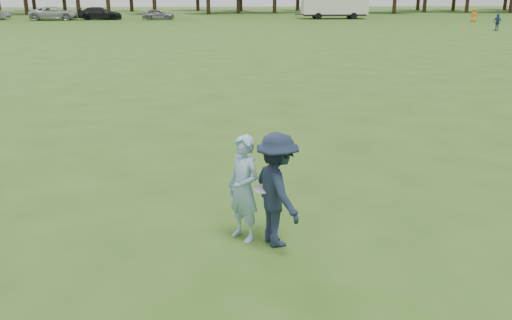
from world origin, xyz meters
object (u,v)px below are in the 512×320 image
object	(u,v)px
thrower	(244,189)
player_far_b	(497,22)
cargo_trailer	(335,4)
field_cone	(464,28)
player_far_c	(474,15)
car_c	(54,13)
car_e	(158,14)
car_d	(100,13)
defender	(277,190)

from	to	relation	value
thrower	player_far_b	xyz separation A→B (m)	(25.40, 41.62, -0.14)
cargo_trailer	field_cone	bearing A→B (deg)	-63.76
player_far_c	player_far_b	bearing A→B (deg)	118.60
player_far_c	car_c	world-z (taller)	car_c
thrower	car_e	distance (m)	60.53
car_d	car_c	bearing A→B (deg)	89.49
thrower	car_c	world-z (taller)	thrower
car_e	thrower	bearing A→B (deg)	-172.82
thrower	player_far_c	xyz separation A→B (m)	(28.68, 53.51, -0.13)
player_far_b	thrower	bearing A→B (deg)	-55.69
player_far_b	player_far_c	xyz separation A→B (m)	(3.28, 11.89, 0.00)
car_d	cargo_trailer	distance (m)	28.73
field_cone	car_d	bearing A→B (deg)	154.61
car_c	field_cone	xyz separation A→B (m)	(42.80, -17.41, -0.64)
defender	player_far_b	size ratio (longest dim) A/B	1.24
defender	field_cone	xyz separation A→B (m)	(22.28, 43.02, -0.80)
car_c	field_cone	size ratio (longest dim) A/B	18.84
car_e	defender	bearing A→B (deg)	-172.35
car_e	cargo_trailer	bearing A→B (deg)	-88.65
car_d	field_cone	world-z (taller)	car_d
defender	cargo_trailer	world-z (taller)	cargo_trailer
car_e	field_cone	world-z (taller)	car_e
thrower	defender	size ratio (longest dim) A/B	0.95
defender	car_c	size ratio (longest dim) A/B	0.34
thrower	player_far_c	size ratio (longest dim) A/B	1.17
defender	car_d	size ratio (longest dim) A/B	0.37
car_c	car_d	distance (m)	5.34
thrower	car_c	distance (m)	63.45
defender	car_c	xyz separation A→B (m)	(-20.51, 60.44, -0.16)
field_cone	player_far_c	bearing A→B (deg)	61.29
thrower	cargo_trailer	xyz separation A→B (m)	(14.06, 60.58, 0.88)
player_far_c	field_cone	world-z (taller)	player_far_c
thrower	car_c	xyz separation A→B (m)	(-19.98, 60.22, -0.11)
player_far_b	cargo_trailer	distance (m)	22.11
player_far_b	defender	bearing A→B (deg)	-55.02
player_far_b	car_c	distance (m)	49.04
car_e	field_cone	xyz separation A→B (m)	(30.43, -17.24, -0.50)
cargo_trailer	thrower	bearing A→B (deg)	-103.06
player_far_b	player_far_c	bearing A→B (deg)	140.28
car_e	player_far_b	bearing A→B (deg)	-119.22
thrower	player_far_c	world-z (taller)	thrower
player_far_b	cargo_trailer	bearing A→B (deg)	-173.40
car_c	thrower	bearing A→B (deg)	-164.74
car_d	car_e	distance (m)	7.06
defender	car_d	bearing A→B (deg)	-6.24
thrower	car_d	size ratio (longest dim) A/B	0.35
car_c	cargo_trailer	world-z (taller)	cargo_trailer
cargo_trailer	car_c	bearing A→B (deg)	-179.40
player_far_c	field_cone	xyz separation A→B (m)	(-5.86, -10.71, -0.62)
thrower	car_d	bearing A→B (deg)	153.70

